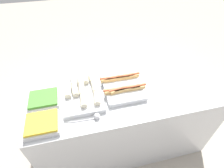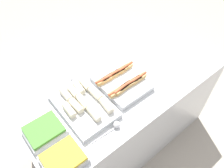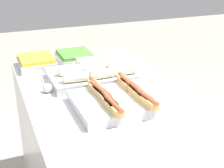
% 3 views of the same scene
% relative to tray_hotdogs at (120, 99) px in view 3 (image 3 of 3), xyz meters
% --- Properties ---
extents(tray_hotdogs, '(0.41, 0.45, 0.10)m').
position_rel_tray_hotdogs_xyz_m(tray_hotdogs, '(0.00, 0.00, 0.00)').
color(tray_hotdogs, silver).
rests_on(tray_hotdogs, counter).
extents(tray_wraps, '(0.36, 0.53, 0.10)m').
position_rel_tray_hotdogs_xyz_m(tray_wraps, '(-0.39, 0.01, 0.00)').
color(tray_wraps, silver).
rests_on(tray_wraps, counter).
extents(tray_side_front, '(0.27, 0.23, 0.07)m').
position_rel_tray_hotdogs_xyz_m(tray_side_front, '(-0.74, -0.28, -0.00)').
color(tray_side_front, silver).
rests_on(tray_side_front, counter).
extents(tray_side_back, '(0.27, 0.23, 0.07)m').
position_rel_tray_hotdogs_xyz_m(tray_side_back, '(-0.74, -0.02, -0.00)').
color(tray_side_back, silver).
rests_on(tray_side_back, counter).
extents(serving_spoon_near, '(0.26, 0.05, 0.05)m').
position_rel_tray_hotdogs_xyz_m(serving_spoon_near, '(-0.32, -0.30, -0.02)').
color(serving_spoon_near, silver).
rests_on(serving_spoon_near, counter).
extents(serving_spoon_far, '(0.27, 0.05, 0.05)m').
position_rel_tray_hotdogs_xyz_m(serving_spoon_far, '(-0.32, 0.30, -0.02)').
color(serving_spoon_far, silver).
rests_on(serving_spoon_far, counter).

